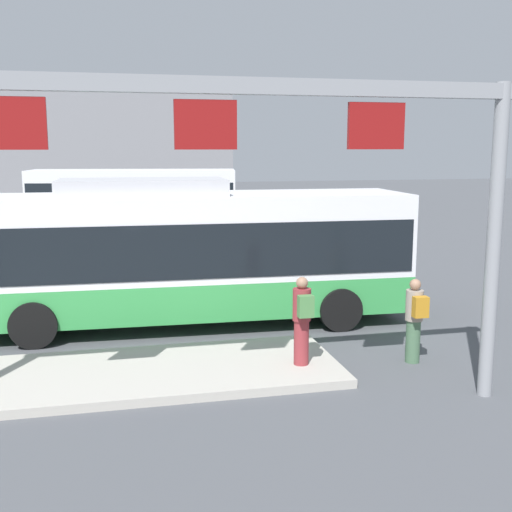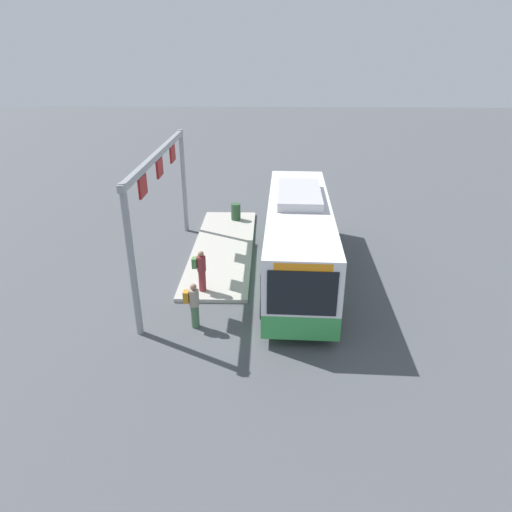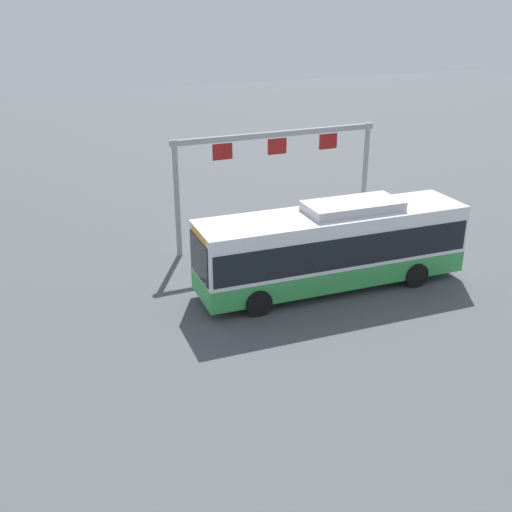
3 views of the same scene
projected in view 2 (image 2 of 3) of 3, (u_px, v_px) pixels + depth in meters
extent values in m
plane|color=#4C4F54|center=(297.00, 274.00, 19.45)|extent=(120.00, 120.00, 0.00)
cube|color=#B2ADA3|center=(223.00, 248.00, 21.72)|extent=(10.00, 2.80, 0.16)
cube|color=green|center=(297.00, 257.00, 19.13)|extent=(10.81, 2.89, 0.85)
cube|color=white|center=(299.00, 227.00, 18.56)|extent=(10.81, 2.89, 1.90)
cube|color=black|center=(298.00, 231.00, 18.64)|extent=(10.60, 2.92, 1.20)
cube|color=black|center=(302.00, 294.00, 13.71)|extent=(0.12, 2.13, 1.50)
cube|color=#B7B7BC|center=(299.00, 194.00, 18.82)|extent=(3.82, 1.89, 0.36)
cube|color=orange|center=(303.00, 267.00, 13.42)|extent=(0.18, 1.75, 0.28)
cylinder|color=black|center=(333.00, 308.00, 15.94)|extent=(1.01, 0.34, 1.00)
cylinder|color=black|center=(265.00, 306.00, 16.08)|extent=(1.01, 0.34, 1.00)
cylinder|color=black|center=(321.00, 236.00, 22.05)|extent=(1.01, 0.34, 1.00)
cylinder|color=black|center=(271.00, 235.00, 22.19)|extent=(1.01, 0.34, 1.00)
cylinder|color=#476B4C|center=(195.00, 316.00, 15.60)|extent=(0.29, 0.29, 0.85)
cylinder|color=gray|center=(194.00, 298.00, 15.30)|extent=(0.35, 0.35, 0.60)
sphere|color=#9E755B|center=(193.00, 287.00, 15.13)|extent=(0.22, 0.22, 0.22)
cube|color=#BF7F1E|center=(186.00, 297.00, 15.30)|extent=(0.28, 0.19, 0.40)
cylinder|color=maroon|center=(202.00, 281.00, 17.63)|extent=(0.29, 0.29, 0.85)
cylinder|color=maroon|center=(201.00, 264.00, 17.33)|extent=(0.35, 0.35, 0.60)
sphere|color=#9E755B|center=(201.00, 254.00, 17.16)|extent=(0.22, 0.22, 0.22)
cube|color=#4C8447|center=(195.00, 263.00, 17.33)|extent=(0.28, 0.19, 0.40)
cylinder|color=gray|center=(184.00, 182.00, 22.99)|extent=(0.24, 0.24, 5.20)
cylinder|color=gray|center=(132.00, 263.00, 14.35)|extent=(0.24, 0.24, 5.20)
cube|color=gray|center=(158.00, 154.00, 17.65)|extent=(9.91, 0.20, 0.24)
cube|color=maroon|center=(173.00, 154.00, 20.26)|extent=(0.90, 0.08, 0.70)
cube|color=maroon|center=(160.00, 168.00, 17.88)|extent=(0.90, 0.08, 0.70)
cube|color=maroon|center=(143.00, 186.00, 15.51)|extent=(0.90, 0.08, 0.70)
cylinder|color=#2D5133|center=(236.00, 212.00, 24.96)|extent=(0.52, 0.52, 0.90)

